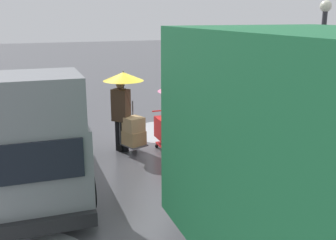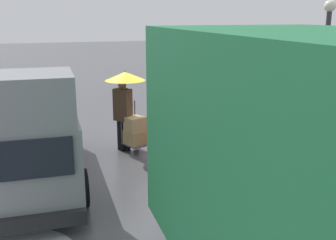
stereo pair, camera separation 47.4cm
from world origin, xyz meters
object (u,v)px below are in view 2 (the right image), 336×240
(pedestrian_black_side, at_px, (236,89))
(hand_dolly_boxes, at_px, (135,132))
(shopping_cart_vendor, at_px, (169,130))
(cargo_van_parked_right, at_px, (26,131))
(pedestrian_pink_side, at_px, (181,106))
(street_lamp, at_px, (324,63))
(pedestrian_white_side, at_px, (124,92))
(pedestrian_far_side, at_px, (216,97))

(pedestrian_black_side, bearing_deg, hand_dolly_boxes, -5.62)
(shopping_cart_vendor, bearing_deg, cargo_van_parked_right, 18.76)
(shopping_cart_vendor, relative_size, hand_dolly_boxes, 0.79)
(pedestrian_pink_side, relative_size, street_lamp, 0.56)
(pedestrian_pink_side, bearing_deg, cargo_van_parked_right, -6.38)
(street_lamp, bearing_deg, shopping_cart_vendor, -23.20)
(pedestrian_pink_side, bearing_deg, pedestrian_white_side, -65.86)
(shopping_cart_vendor, distance_m, pedestrian_white_side, 1.55)
(cargo_van_parked_right, height_order, shopping_cart_vendor, cargo_van_parked_right)
(pedestrian_white_side, relative_size, pedestrian_far_side, 1.00)
(shopping_cart_vendor, xyz_separation_m, pedestrian_white_side, (1.11, -0.36, 1.02))
(pedestrian_far_side, xyz_separation_m, street_lamp, (-2.63, 0.51, 0.79))
(pedestrian_black_side, height_order, pedestrian_white_side, same)
(pedestrian_white_side, bearing_deg, street_lamp, 157.96)
(shopping_cart_vendor, xyz_separation_m, pedestrian_black_side, (-1.86, 0.12, 1.02))
(shopping_cart_vendor, bearing_deg, street_lamp, 156.80)
(cargo_van_parked_right, height_order, street_lamp, street_lamp)
(shopping_cart_vendor, bearing_deg, pedestrian_black_side, 176.21)
(hand_dolly_boxes, bearing_deg, cargo_van_parked_right, 27.09)
(cargo_van_parked_right, distance_m, pedestrian_white_side, 2.91)
(pedestrian_black_side, relative_size, pedestrian_far_side, 1.00)
(hand_dolly_boxes, relative_size, pedestrian_pink_side, 0.61)
(hand_dolly_boxes, distance_m, street_lamp, 5.04)
(pedestrian_pink_side, relative_size, pedestrian_black_side, 1.00)
(hand_dolly_boxes, distance_m, pedestrian_far_side, 2.35)
(pedestrian_pink_side, height_order, street_lamp, street_lamp)
(shopping_cart_vendor, xyz_separation_m, hand_dolly_boxes, (0.90, -0.15, -0.01))
(pedestrian_white_side, bearing_deg, shopping_cart_vendor, 161.78)
(cargo_van_parked_right, xyz_separation_m, pedestrian_pink_side, (-3.28, 0.37, 0.39))
(hand_dolly_boxes, height_order, pedestrian_white_side, pedestrian_white_side)
(pedestrian_black_side, height_order, street_lamp, street_lamp)
(shopping_cart_vendor, height_order, pedestrian_far_side, pedestrian_far_side)
(pedestrian_far_side, bearing_deg, street_lamp, 168.98)
(pedestrian_pink_side, relative_size, pedestrian_far_side, 1.00)
(shopping_cart_vendor, bearing_deg, pedestrian_white_side, -18.22)
(pedestrian_black_side, relative_size, street_lamp, 0.56)
(hand_dolly_boxes, relative_size, pedestrian_far_side, 0.61)
(pedestrian_black_side, distance_m, pedestrian_far_side, 1.31)
(cargo_van_parked_right, bearing_deg, pedestrian_far_side, -177.34)
(pedestrian_far_side, bearing_deg, pedestrian_white_side, -34.33)
(hand_dolly_boxes, bearing_deg, pedestrian_far_side, 147.28)
(street_lamp, bearing_deg, cargo_van_parked_right, -2.50)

